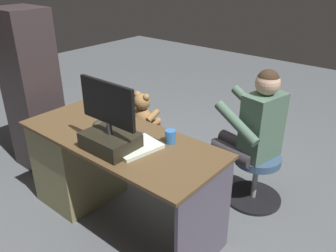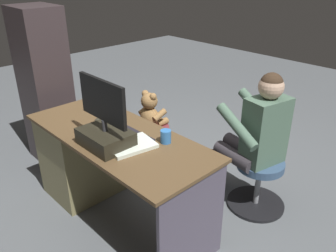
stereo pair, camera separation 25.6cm
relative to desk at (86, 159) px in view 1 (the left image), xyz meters
The scene contains 13 objects.
ground_plane 0.65m from the desk, 140.81° to the right, with size 10.00×10.00×0.00m, color #575B5F.
desk is the anchor object (origin of this frame).
monitor 0.69m from the desk, 163.80° to the left, with size 0.45×0.26×0.46m.
keyboard 0.59m from the desk, behind, with size 0.42×0.14×0.02m, color black.
computer_mouse 0.39m from the desk, 166.07° to the right, with size 0.06×0.10×0.04m, color #2E2B21.
cup 0.85m from the desk, 167.11° to the right, with size 0.07×0.07×0.09m, color #3372BF.
tv_remote 0.40m from the desk, behind, with size 0.04×0.15×0.02m, color black.
notebook_binder 0.71m from the desk, behind, with size 0.22×0.30×0.02m, color silver.
office_chair_teddy 0.68m from the desk, 90.21° to the right, with size 0.49×0.49×0.42m.
teddy_bear 0.70m from the desk, 90.20° to the right, with size 0.25×0.25×0.35m.
visitor_chair 1.39m from the desk, 140.22° to the right, with size 0.46×0.46×0.42m.
person 1.33m from the desk, 138.49° to the right, with size 0.57×0.55×1.13m.
equipment_rack 0.89m from the desk, ahead, with size 0.44×0.36×1.49m, color #33292B.
Camera 1 is at (-1.62, 1.74, 1.83)m, focal length 36.88 mm.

